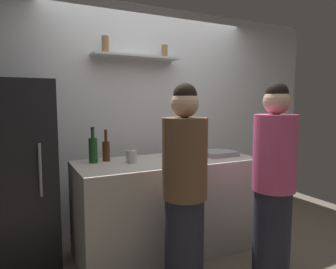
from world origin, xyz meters
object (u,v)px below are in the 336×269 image
object	(u,v)px
utensil_holder	(131,157)
wine_bottle_green_glass	(93,149)
baking_pan	(220,154)
wine_bottle_amber_glass	(106,150)
water_bottle_plastic	(191,146)
person_pink_top	(273,186)
person_brown_jacket	(184,193)
refrigerator	(16,174)

from	to	relation	value
utensil_holder	wine_bottle_green_glass	xyz separation A→B (m)	(-0.32, 0.16, 0.07)
baking_pan	wine_bottle_amber_glass	xyz separation A→B (m)	(-1.14, 0.27, 0.08)
wine_bottle_amber_glass	water_bottle_plastic	world-z (taller)	wine_bottle_amber_glass
wine_bottle_green_glass	utensil_holder	bearing A→B (deg)	-26.86
water_bottle_plastic	person_pink_top	distance (m)	0.97
baking_pan	person_brown_jacket	world-z (taller)	person_brown_jacket
refrigerator	baking_pan	distance (m)	1.97
wine_bottle_green_glass	water_bottle_plastic	size ratio (longest dim) A/B	1.31
refrigerator	baking_pan	bearing A→B (deg)	-12.74
wine_bottle_green_glass	person_pink_top	bearing A→B (deg)	-40.66
utensil_holder	wine_bottle_green_glass	size ratio (longest dim) A/B	0.66
refrigerator	person_brown_jacket	world-z (taller)	refrigerator
wine_bottle_green_glass	refrigerator	bearing A→B (deg)	163.18
person_brown_jacket	person_pink_top	distance (m)	0.75
refrigerator	baking_pan	world-z (taller)	refrigerator
person_brown_jacket	wine_bottle_green_glass	bearing A→B (deg)	-8.80
refrigerator	person_brown_jacket	xyz separation A→B (m)	(1.14, -1.06, -0.04)
wine_bottle_amber_glass	water_bottle_plastic	distance (m)	0.86
wine_bottle_amber_glass	baking_pan	bearing A→B (deg)	-13.36
wine_bottle_green_glass	wine_bottle_amber_glass	bearing A→B (deg)	14.01
utensil_holder	wine_bottle_amber_glass	distance (m)	0.27
wine_bottle_amber_glass	person_pink_top	world-z (taller)	person_pink_top
wine_bottle_amber_glass	person_pink_top	distance (m)	1.54
water_bottle_plastic	person_pink_top	bearing A→B (deg)	-75.56
wine_bottle_green_glass	person_pink_top	xyz separation A→B (m)	(1.21, -1.04, -0.24)
refrigerator	person_pink_top	bearing A→B (deg)	-33.61
utensil_holder	wine_bottle_amber_glass	xyz separation A→B (m)	(-0.19, 0.19, 0.05)
refrigerator	baking_pan	xyz separation A→B (m)	(1.92, -0.43, 0.11)
refrigerator	wine_bottle_green_glass	xyz separation A→B (m)	(0.65, -0.20, 0.21)
baking_pan	utensil_holder	world-z (taller)	utensil_holder
wine_bottle_amber_glass	person_pink_top	bearing A→B (deg)	-44.84
refrigerator	wine_bottle_amber_glass	distance (m)	0.82
person_brown_jacket	person_pink_top	xyz separation A→B (m)	(0.73, -0.18, 0.01)
baking_pan	water_bottle_plastic	xyz separation A→B (m)	(-0.29, 0.11, 0.09)
wine_bottle_amber_glass	person_pink_top	size ratio (longest dim) A/B	0.18
person_brown_jacket	refrigerator	bearing A→B (deg)	8.85
refrigerator	utensil_holder	world-z (taller)	refrigerator
utensil_holder	wine_bottle_amber_glass	bearing A→B (deg)	133.75
wine_bottle_green_glass	person_pink_top	world-z (taller)	person_pink_top
water_bottle_plastic	person_pink_top	world-z (taller)	person_pink_top
wine_bottle_amber_glass	person_brown_jacket	distance (m)	0.99
refrigerator	wine_bottle_green_glass	distance (m)	0.71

